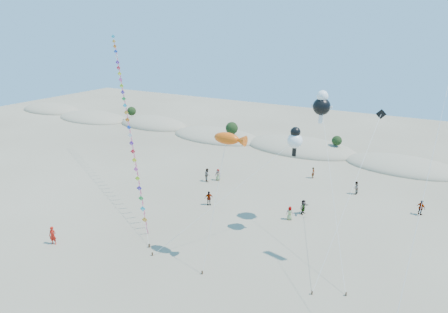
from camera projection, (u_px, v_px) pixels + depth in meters
dune_ridge at (305, 149)px, 62.58m from camera, size 145.30×11.49×5.57m
kite_train at (126, 111)px, 46.01m from camera, size 22.76×20.43×19.02m
fish_kite at (230, 139)px, 29.80m from camera, size 2.78×3.86×11.40m
cartoon_kite_low at (295, 139)px, 34.38m from camera, size 9.99×10.78×10.75m
cartoon_kite_high at (322, 105)px, 35.43m from camera, size 6.72×11.09×13.77m
dark_kite at (364, 159)px, 33.47m from camera, size 2.23×14.07×12.04m
flyer_foreground at (53, 236)px, 34.96m from camera, size 0.77×0.65×1.80m
beachgoers at (314, 200)px, 42.33m from camera, size 33.41×14.66×1.79m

